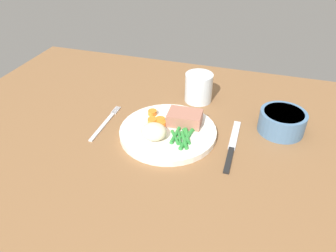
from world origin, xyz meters
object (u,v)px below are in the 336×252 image
(water_glass, at_px, (199,89))
(salad_bowl, at_px, (282,121))
(meat_portion, at_px, (185,118))
(knife, at_px, (232,146))
(dinner_plate, at_px, (168,132))
(fork, at_px, (105,123))

(water_glass, bearing_deg, salad_bowl, -20.95)
(meat_portion, height_order, knife, meat_portion)
(dinner_plate, bearing_deg, knife, -1.01)
(meat_portion, height_order, salad_bowl, salad_bowl)
(meat_portion, bearing_deg, water_glass, 89.47)
(meat_portion, bearing_deg, fork, -168.78)
(meat_portion, xyz_separation_m, knife, (0.13, -0.04, -0.03))
(dinner_plate, relative_size, water_glass, 2.91)
(meat_portion, xyz_separation_m, fork, (-0.21, -0.04, -0.03))
(meat_portion, bearing_deg, dinner_plate, -130.60)
(dinner_plate, bearing_deg, fork, -179.15)
(knife, height_order, water_glass, water_glass)
(dinner_plate, distance_m, water_glass, 0.20)
(fork, relative_size, water_glass, 1.99)
(fork, bearing_deg, dinner_plate, -0.23)
(fork, bearing_deg, water_glass, 41.82)
(fork, distance_m, water_glass, 0.28)
(meat_portion, distance_m, water_glass, 0.15)
(knife, relative_size, water_glass, 2.46)
(salad_bowl, bearing_deg, meat_portion, -165.42)
(dinner_plate, xyz_separation_m, knife, (0.16, -0.00, -0.01))
(knife, bearing_deg, salad_bowl, 42.49)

